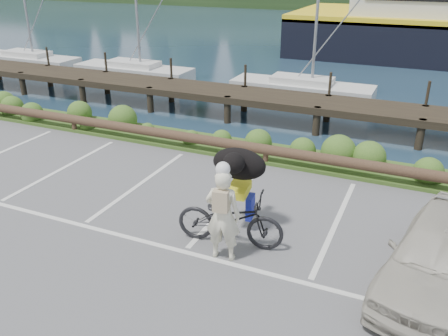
{
  "coord_description": "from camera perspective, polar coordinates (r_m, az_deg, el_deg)",
  "views": [
    {
      "loc": [
        4.05,
        -7.54,
        5.47
      ],
      "look_at": [
        0.03,
        1.55,
        1.1
      ],
      "focal_mm": 38.0,
      "sensor_mm": 36.0,
      "label": 1
    }
  ],
  "objects": [
    {
      "name": "ground",
      "position": [
        10.16,
        -3.72,
        -8.91
      ],
      "size": [
        72.0,
        72.0,
        0.0
      ],
      "primitive_type": "plane",
      "color": "#555457"
    },
    {
      "name": "vegetation_strip",
      "position": [
        14.51,
        5.92,
        1.67
      ],
      "size": [
        34.0,
        1.6,
        0.1
      ],
      "primitive_type": "cube",
      "color": "#3D5B21",
      "rests_on": "ground"
    },
    {
      "name": "log_rail",
      "position": [
        13.92,
        5.0,
        0.49
      ],
      "size": [
        32.0,
        0.3,
        0.6
      ],
      "primitive_type": null,
      "color": "#443021",
      "rests_on": "ground"
    },
    {
      "name": "bicycle",
      "position": [
        9.8,
        0.73,
        -6.12
      ],
      "size": [
        2.34,
        1.09,
        1.18
      ],
      "primitive_type": "imported",
      "rotation": [
        0.0,
        0.0,
        1.71
      ],
      "color": "black",
      "rests_on": "ground"
    },
    {
      "name": "cyclist",
      "position": [
        9.18,
        -0.13,
        -5.71
      ],
      "size": [
        0.76,
        0.55,
        1.91
      ],
      "primitive_type": "imported",
      "rotation": [
        0.0,
        0.0,
        3.28
      ],
      "color": "#EBE7C7",
      "rests_on": "ground"
    },
    {
      "name": "dog",
      "position": [
        10.01,
        1.84,
        0.51
      ],
      "size": [
        0.74,
        1.26,
        0.69
      ],
      "primitive_type": "ellipsoid",
      "rotation": [
        0.0,
        0.0,
        1.71
      ],
      "color": "black",
      "rests_on": "bicycle"
    },
    {
      "name": "parked_car",
      "position": [
        9.34,
        24.81,
        -9.46
      ],
      "size": [
        2.46,
        4.37,
        1.4
      ],
      "primitive_type": "imported",
      "rotation": [
        0.0,
        0.0,
        -0.2
      ],
      "color": "#B7B1A1",
      "rests_on": "ground"
    }
  ]
}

